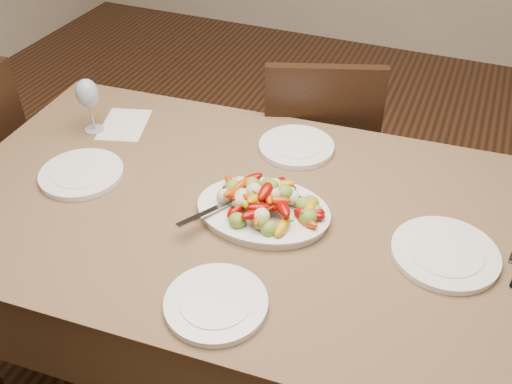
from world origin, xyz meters
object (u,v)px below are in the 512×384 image
object	(u,v)px
dining_table	(256,297)
plate_left	(82,174)
chair_far	(316,151)
wine_glass	(89,104)
plate_near	(216,303)
serving_platter	(263,213)
plate_right	(445,254)
plate_far	(296,147)

from	to	relation	value
dining_table	plate_left	size ratio (longest dim) A/B	7.20
chair_far	wine_glass	world-z (taller)	wine_glass
dining_table	plate_near	world-z (taller)	plate_near
serving_platter	plate_right	size ratio (longest dim) A/B	1.32
dining_table	serving_platter	size ratio (longest dim) A/B	5.02
plate_right	plate_far	distance (m)	0.61
wine_glass	plate_far	bearing A→B (deg)	12.89
chair_far	plate_left	size ratio (longest dim) A/B	3.72
dining_table	plate_left	world-z (taller)	plate_left
plate_right	chair_far	bearing A→B (deg)	127.24
dining_table	serving_platter	bearing A→B (deg)	-33.84
wine_glass	chair_far	bearing A→B (deg)	42.12
chair_far	serving_platter	world-z (taller)	chair_far
dining_table	plate_near	size ratio (longest dim) A/B	7.43
plate_far	wine_glass	size ratio (longest dim) A/B	1.20
plate_right	plate_left	bearing A→B (deg)	-176.33
dining_table	plate_left	distance (m)	0.68
plate_left	plate_near	distance (m)	0.68
chair_far	plate_far	xyz separation A→B (m)	(0.04, -0.42, 0.29)
serving_platter	dining_table	bearing A→B (deg)	146.16
plate_left	wine_glass	xyz separation A→B (m)	(-0.12, 0.24, 0.09)
chair_far	plate_right	world-z (taller)	chair_far
serving_platter	wine_glass	size ratio (longest dim) A/B	1.79
plate_right	plate_far	size ratio (longest dim) A/B	1.13
plate_left	dining_table	bearing A→B (deg)	6.12
dining_table	plate_far	distance (m)	0.51
plate_left	plate_right	bearing A→B (deg)	3.67
plate_left	plate_far	distance (m)	0.69
plate_left	plate_far	xyz separation A→B (m)	(0.56, 0.39, 0.00)
serving_platter	plate_near	distance (m)	0.35
dining_table	plate_right	size ratio (longest dim) A/B	6.63
dining_table	plate_near	distance (m)	0.54
dining_table	chair_far	bearing A→B (deg)	92.90
serving_platter	plate_near	xyz separation A→B (m)	(0.02, -0.35, -0.00)
serving_platter	wine_glass	world-z (taller)	wine_glass
plate_right	plate_near	size ratio (longest dim) A/B	1.12
chair_far	plate_near	world-z (taller)	chair_far
chair_far	plate_left	xyz separation A→B (m)	(-0.52, -0.81, 0.29)
dining_table	plate_right	world-z (taller)	plate_right
chair_far	plate_near	xyz separation A→B (m)	(0.09, -1.12, 0.29)
plate_right	plate_near	xyz separation A→B (m)	(-0.48, -0.38, 0.00)
dining_table	plate_far	size ratio (longest dim) A/B	7.47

